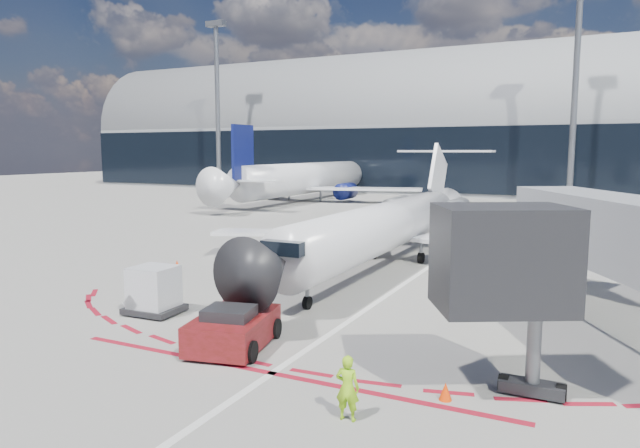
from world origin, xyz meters
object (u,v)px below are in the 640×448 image
at_px(regional_jet, 390,224).
at_px(uld_container, 154,290).
at_px(ramp_worker, 347,388).
at_px(pushback_tug, 233,329).

relative_size(regional_jet, uld_container, 13.30).
relative_size(regional_jet, ramp_worker, 17.27).
bearing_deg(uld_container, pushback_tug, -22.81).
distance_m(pushback_tug, uld_container, 5.26).
relative_size(pushback_tug, ramp_worker, 3.48).
distance_m(regional_jet, uld_container, 14.00).
distance_m(ramp_worker, uld_container, 11.24).
height_order(regional_jet, ramp_worker, regional_jet).
relative_size(regional_jet, pushback_tug, 4.96).
xyz_separation_m(regional_jet, ramp_worker, (5.15, -17.80, -1.48)).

